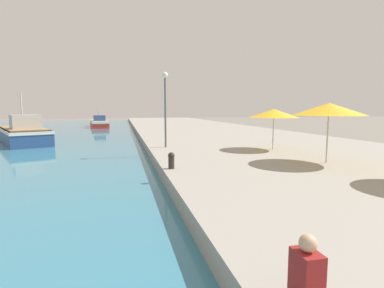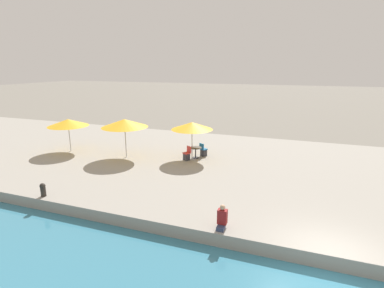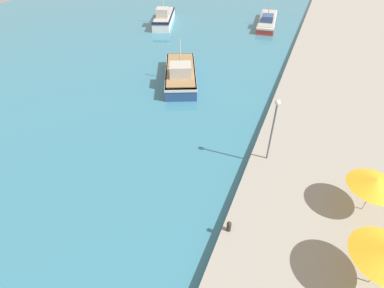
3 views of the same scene
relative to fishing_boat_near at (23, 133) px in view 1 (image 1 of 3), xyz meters
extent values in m
cube|color=gray|center=(17.72, 8.14, -0.59)|extent=(16.00, 90.00, 0.59)
cube|color=navy|center=(-0.06, 0.14, -0.23)|extent=(6.36, 9.32, 1.23)
cube|color=silver|center=(-0.06, 0.14, 0.26)|extent=(6.46, 9.43, 0.25)
cube|color=#99754C|center=(-0.06, 0.14, 0.43)|extent=(5.86, 8.58, 0.10)
cube|color=#B7B2A8|center=(0.58, -1.28, 1.03)|extent=(2.70, 2.64, 1.10)
cylinder|color=#B7B2A8|center=(-0.06, 0.14, 1.95)|extent=(0.12, 0.12, 2.94)
cube|color=red|center=(4.44, 23.30, -0.36)|extent=(3.75, 10.96, 0.96)
cube|color=silver|center=(4.44, 23.30, -0.01)|extent=(3.81, 11.07, 0.25)
cube|color=#ADA89E|center=(4.44, 23.30, 0.16)|extent=(3.45, 10.08, 0.10)
cube|color=#334C7F|center=(4.67, 21.43, 0.64)|extent=(1.98, 2.56, 0.86)
cylinder|color=#B7B2A8|center=(4.44, 23.30, 1.36)|extent=(0.12, 0.12, 2.29)
cylinder|color=#B7B7B7|center=(16.87, -16.64, 0.81)|extent=(0.06, 0.06, 2.22)
cone|color=yellow|center=(16.87, -16.64, 2.04)|extent=(3.06, 3.06, 0.54)
cylinder|color=#B7B7B7|center=(16.74, -12.07, 0.70)|extent=(0.06, 0.06, 2.00)
cone|color=yellow|center=(16.74, -12.07, 1.80)|extent=(2.83, 2.83, 0.50)
cube|color=maroon|center=(10.25, -25.03, 0.15)|extent=(0.26, 0.36, 0.57)
sphere|color=tan|center=(10.25, -25.03, 0.54)|extent=(0.21, 0.21, 0.21)
cylinder|color=#2D2823|center=(10.07, -16.35, -0.07)|extent=(0.24, 0.24, 0.45)
sphere|color=#2D2823|center=(10.07, -16.35, 0.23)|extent=(0.26, 0.26, 0.26)
cylinder|color=#565B60|center=(10.79, -9.65, 1.80)|extent=(0.12, 0.12, 4.20)
sphere|color=white|center=(10.79, -9.65, 4.08)|extent=(0.36, 0.36, 0.36)
camera|label=1|loc=(8.24, -27.88, 2.05)|focal=28.00mm
camera|label=2|loc=(0.17, -27.48, 5.73)|focal=28.00mm
camera|label=3|loc=(11.98, -26.16, 13.13)|focal=28.00mm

